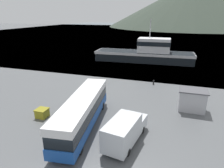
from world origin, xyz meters
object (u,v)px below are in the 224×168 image
delivery_van (125,130)px  fishing_boat (146,53)px  tour_bus (83,110)px  storage_bin (42,113)px  dock_kiosk (192,100)px

delivery_van → fishing_boat: fishing_boat is taller
tour_bus → delivery_van: tour_bus is taller
delivery_van → storage_bin: size_ratio=4.87×
delivery_van → dock_kiosk: size_ratio=1.92×
delivery_van → dock_kiosk: 10.98m
tour_bus → fishing_boat: bearing=79.5°
tour_bus → delivery_van: size_ratio=1.94×
tour_bus → storage_bin: (-5.43, 0.41, -1.37)m
fishing_boat → dock_kiosk: size_ratio=7.21×
tour_bus → dock_kiosk: 13.48m
tour_bus → dock_kiosk: tour_bus is taller
fishing_boat → storage_bin: (-6.93, -32.50, -1.57)m
tour_bus → fishing_boat: (1.50, 32.91, 0.21)m
tour_bus → fishing_boat: 32.94m
delivery_van → dock_kiosk: dock_kiosk is taller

